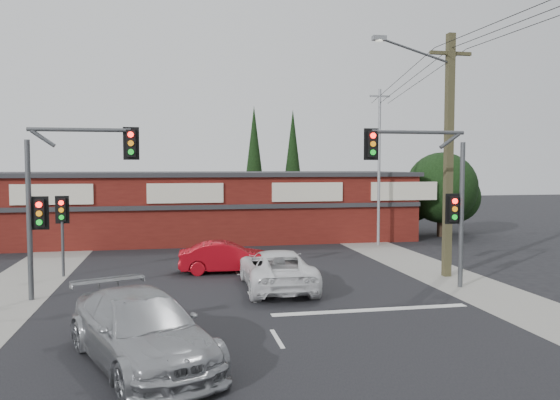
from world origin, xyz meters
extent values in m
plane|color=black|center=(0.00, 0.00, 0.00)|extent=(120.00, 120.00, 0.00)
cube|color=black|center=(0.00, 5.00, 0.01)|extent=(14.00, 70.00, 0.01)
cube|color=gray|center=(-8.50, 5.00, 0.01)|extent=(3.00, 70.00, 0.02)
cube|color=gray|center=(8.50, 5.00, 0.01)|extent=(3.00, 70.00, 0.02)
cube|color=silver|center=(3.50, -1.50, 0.01)|extent=(6.50, 0.35, 0.01)
imported|color=white|center=(1.12, 2.16, 0.74)|extent=(2.62, 5.38, 1.47)
imported|color=#9FA1A4|center=(-3.43, -4.96, 0.82)|extent=(4.29, 6.09, 1.64)
imported|color=#A70A14|center=(-0.45, 5.61, 0.67)|extent=(4.12, 1.60, 1.34)
cube|color=silver|center=(0.00, -3.77, 0.01)|extent=(0.12, 1.60, 0.01)
cube|color=silver|center=(0.00, 0.98, 0.01)|extent=(0.12, 1.60, 0.01)
cube|color=silver|center=(0.00, 5.72, 0.01)|extent=(0.12, 1.60, 0.01)
cube|color=silver|center=(0.00, 10.47, 0.01)|extent=(0.12, 1.60, 0.01)
cube|color=silver|center=(0.00, 15.21, 0.01)|extent=(0.12, 1.60, 0.01)
cube|color=silver|center=(0.00, 19.95, 0.01)|extent=(0.12, 1.60, 0.01)
cube|color=silver|center=(0.00, 24.70, 0.01)|extent=(0.12, 1.60, 0.01)
cube|color=silver|center=(0.00, 29.44, 0.01)|extent=(0.12, 1.60, 0.01)
cube|color=silver|center=(0.00, 34.19, 0.01)|extent=(0.12, 1.60, 0.01)
cube|color=silver|center=(0.00, 38.93, 0.01)|extent=(0.12, 1.60, 0.01)
cube|color=silver|center=(0.00, 43.68, 0.01)|extent=(0.12, 1.60, 0.01)
cube|color=#511410|center=(-1.00, 17.00, 2.00)|extent=(26.00, 8.00, 4.00)
cube|color=#2D2D30|center=(-1.00, 17.00, 4.10)|extent=(26.40, 8.40, 0.25)
cube|color=beige|center=(-9.00, 12.95, 3.10)|extent=(4.20, 0.12, 1.10)
cube|color=beige|center=(-2.00, 12.95, 3.10)|extent=(4.20, 0.12, 1.10)
cube|color=beige|center=(5.00, 12.95, 3.10)|extent=(4.20, 0.12, 1.10)
cube|color=beige|center=(11.00, 12.95, 3.10)|extent=(4.20, 0.12, 1.10)
cube|color=#2D2D30|center=(-1.00, 12.90, 2.30)|extent=(26.00, 0.15, 0.25)
cylinder|color=#2D2116|center=(14.50, 15.00, 0.90)|extent=(0.50, 0.50, 1.80)
sphere|color=black|center=(14.50, 15.00, 3.20)|extent=(4.60, 4.60, 4.60)
sphere|color=black|center=(16.00, 16.00, 2.50)|extent=(3.40, 3.40, 3.40)
sphere|color=black|center=(13.20, 16.40, 2.30)|extent=(2.80, 2.80, 2.80)
cylinder|color=#2D2116|center=(3.50, 24.00, 1.00)|extent=(0.24, 0.24, 2.00)
cone|color=black|center=(3.50, 24.00, 5.50)|extent=(1.80, 1.80, 7.50)
cylinder|color=#2D2116|center=(7.00, 26.00, 1.00)|extent=(0.24, 0.24, 2.00)
cone|color=black|center=(7.00, 26.00, 5.50)|extent=(1.80, 1.80, 7.50)
cylinder|color=#47494C|center=(-7.50, 2.00, 2.75)|extent=(0.18, 0.18, 5.50)
cylinder|color=#47494C|center=(-5.80, 2.00, 5.85)|extent=(3.40, 0.14, 0.14)
cylinder|color=#47494C|center=(-6.99, 2.00, 5.55)|extent=(0.82, 0.14, 0.63)
cube|color=black|center=(-4.10, 2.00, 5.40)|extent=(0.32, 0.22, 0.95)
cube|color=black|center=(-4.10, 2.07, 5.40)|extent=(0.55, 0.04, 1.15)
cylinder|color=#FF0C07|center=(-4.10, 1.87, 5.70)|extent=(0.20, 0.06, 0.20)
cylinder|color=orange|center=(-4.10, 1.87, 5.40)|extent=(0.20, 0.06, 0.20)
cylinder|color=#0CE526|center=(-4.10, 1.87, 5.10)|extent=(0.20, 0.06, 0.20)
cube|color=black|center=(-7.15, 2.00, 3.00)|extent=(0.32, 0.22, 0.95)
cube|color=black|center=(-7.15, 2.07, 3.00)|extent=(0.55, 0.04, 1.15)
cylinder|color=#FF0C07|center=(-7.15, 1.87, 3.30)|extent=(0.20, 0.06, 0.20)
cylinder|color=orange|center=(-7.15, 1.87, 3.00)|extent=(0.20, 0.06, 0.20)
cylinder|color=#0CE526|center=(-7.15, 1.87, 2.70)|extent=(0.20, 0.06, 0.20)
cylinder|color=#47494C|center=(8.00, 1.00, 2.75)|extent=(0.18, 0.18, 5.50)
cylinder|color=#47494C|center=(6.20, 1.00, 5.85)|extent=(3.60, 0.14, 0.14)
cylinder|color=#47494C|center=(7.46, 1.00, 5.55)|extent=(0.82, 0.14, 0.63)
cube|color=black|center=(4.40, 1.00, 5.40)|extent=(0.32, 0.22, 0.95)
cube|color=black|center=(4.40, 1.07, 5.40)|extent=(0.55, 0.04, 1.15)
cylinder|color=#FF0C07|center=(4.40, 0.87, 5.70)|extent=(0.20, 0.06, 0.20)
cylinder|color=orange|center=(4.40, 0.87, 5.40)|extent=(0.20, 0.06, 0.20)
cylinder|color=#0CE526|center=(4.40, 0.87, 5.10)|extent=(0.20, 0.06, 0.20)
cube|color=black|center=(7.65, 1.00, 3.00)|extent=(0.32, 0.22, 0.95)
cube|color=black|center=(7.65, 1.07, 3.00)|extent=(0.55, 0.04, 1.15)
cylinder|color=#FF0C07|center=(7.65, 0.87, 3.30)|extent=(0.20, 0.06, 0.20)
cylinder|color=orange|center=(7.65, 0.87, 3.00)|extent=(0.20, 0.06, 0.20)
cylinder|color=#0CE526|center=(7.65, 0.87, 2.70)|extent=(0.20, 0.06, 0.20)
cylinder|color=#47494C|center=(-7.20, 6.00, 1.50)|extent=(0.12, 0.12, 3.00)
cube|color=black|center=(-7.20, 6.00, 2.80)|extent=(0.32, 0.22, 0.95)
cube|color=black|center=(-7.20, 6.07, 2.80)|extent=(0.55, 0.04, 1.15)
cylinder|color=#FF0C07|center=(-7.20, 5.87, 3.10)|extent=(0.20, 0.06, 0.20)
cylinder|color=orange|center=(-7.20, 5.87, 2.80)|extent=(0.20, 0.06, 0.20)
cylinder|color=#0CE526|center=(-7.20, 5.87, 2.50)|extent=(0.20, 0.06, 0.20)
cube|color=#4A4529|center=(8.50, 3.00, 5.00)|extent=(0.30, 0.30, 10.00)
cube|color=#4A4529|center=(8.50, 3.00, 9.20)|extent=(1.80, 0.14, 0.14)
cylinder|color=#47494C|center=(6.90, 2.85, 9.20)|extent=(3.23, 0.39, 0.89)
cube|color=slate|center=(5.30, 2.70, 9.60)|extent=(0.55, 0.25, 0.18)
cylinder|color=silver|center=(5.30, 2.70, 9.50)|extent=(0.28, 0.28, 0.05)
cylinder|color=gray|center=(9.00, 12.00, 4.50)|extent=(0.16, 0.16, 9.00)
cube|color=gray|center=(9.00, 12.00, 8.60)|extent=(1.20, 0.10, 0.10)
cylinder|color=black|center=(8.15, 7.50, 8.80)|extent=(0.73, 9.01, 1.22)
cylinder|color=black|center=(8.75, 7.50, 8.80)|extent=(0.52, 9.00, 1.22)
cylinder|color=black|center=(9.34, 7.50, 8.80)|extent=(0.31, 9.00, 1.22)
camera|label=1|loc=(-2.68, -17.78, 4.61)|focal=35.00mm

